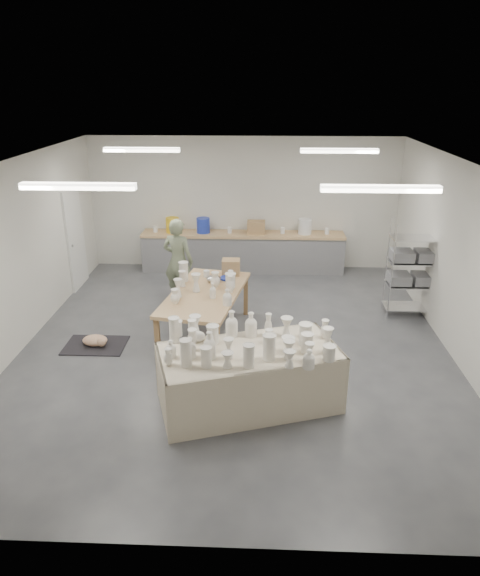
{
  "coord_description": "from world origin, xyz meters",
  "views": [
    {
      "loc": [
        0.4,
        -7.58,
        4.12
      ],
      "look_at": [
        0.09,
        -0.02,
        1.05
      ],
      "focal_mm": 32.0,
      "sensor_mm": 36.0,
      "label": 1
    }
  ],
  "objects_px": {
    "drying_table": "(249,375)",
    "red_stool": "(181,281)",
    "potter": "(178,261)",
    "work_table": "(208,289)"
  },
  "relations": [
    {
      "from": "drying_table",
      "to": "work_table",
      "type": "distance_m",
      "value": 2.26
    },
    {
      "from": "work_table",
      "to": "red_stool",
      "type": "xyz_separation_m",
      "value": [
        -0.72,
        1.67,
        -0.51
      ]
    },
    {
      "from": "potter",
      "to": "red_stool",
      "type": "xyz_separation_m",
      "value": [
        0.0,
        0.27,
        -0.53
      ]
    },
    {
      "from": "work_table",
      "to": "potter",
      "type": "height_order",
      "value": "potter"
    },
    {
      "from": "drying_table",
      "to": "red_stool",
      "type": "height_order",
      "value": "drying_table"
    },
    {
      "from": "work_table",
      "to": "red_stool",
      "type": "bearing_deg",
      "value": 123.66
    },
    {
      "from": "drying_table",
      "to": "red_stool",
      "type": "relative_size",
      "value": 5.82
    },
    {
      "from": "drying_table",
      "to": "potter",
      "type": "xyz_separation_m",
      "value": [
        -1.47,
        3.5,
        0.39
      ]
    },
    {
      "from": "red_stool",
      "to": "work_table",
      "type": "bearing_deg",
      "value": -66.67
    },
    {
      "from": "potter",
      "to": "work_table",
      "type": "bearing_deg",
      "value": 134.35
    }
  ]
}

